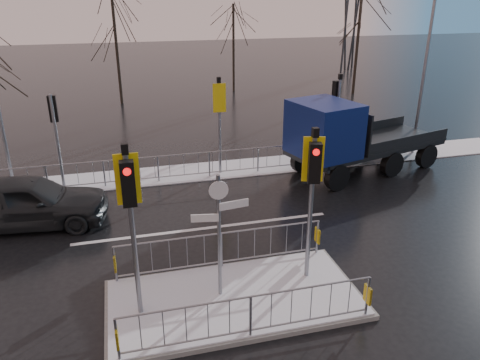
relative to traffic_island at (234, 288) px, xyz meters
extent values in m
plane|color=black|center=(0.01, -0.01, -0.39)|extent=(120.00, 120.00, 0.00)
cube|color=silver|center=(0.01, 8.59, -0.37)|extent=(30.00, 2.00, 0.04)
cube|color=silver|center=(0.01, 3.79, -0.39)|extent=(8.00, 0.15, 0.01)
cube|color=slate|center=(0.01, -0.01, -0.33)|extent=(6.00, 3.00, 0.12)
cube|color=silver|center=(0.01, -0.01, -0.26)|extent=(5.85, 2.85, 0.03)
cube|color=gold|center=(-2.69, -1.39, 0.28)|extent=(0.05, 0.28, 0.42)
cube|color=gold|center=(2.71, -1.39, 0.28)|extent=(0.05, 0.28, 0.42)
cube|color=gold|center=(-2.69, 1.37, 0.28)|extent=(0.05, 0.28, 0.42)
cube|color=gold|center=(2.71, 1.37, 0.28)|extent=(0.05, 0.28, 0.42)
cylinder|color=gray|center=(-2.19, -0.01, 1.63)|extent=(0.11, 0.11, 3.80)
cube|color=black|center=(-2.19, -0.19, 2.98)|extent=(0.28, 0.22, 0.95)
cylinder|color=red|center=(-2.19, -0.30, 3.28)|extent=(0.16, 0.04, 0.16)
cube|color=yellow|center=(-2.19, 0.06, 2.98)|extent=(0.50, 0.03, 1.10)
cube|color=black|center=(-2.19, -0.01, 3.65)|extent=(0.14, 0.14, 0.22)
cylinder|color=gray|center=(2.01, 0.39, 1.58)|extent=(0.11, 0.11, 3.70)
cube|color=black|center=(1.96, 0.22, 2.88)|extent=(0.33, 0.28, 0.95)
cylinder|color=red|center=(1.94, 0.11, 3.18)|extent=(0.16, 0.08, 0.16)
cube|color=yellow|center=(2.03, 0.46, 2.88)|extent=(0.49, 0.16, 1.10)
cube|color=black|center=(2.01, 0.39, 3.55)|extent=(0.14, 0.14, 0.22)
cylinder|color=gray|center=(-0.29, 0.19, 1.28)|extent=(0.09, 0.09, 3.10)
cube|color=silver|center=(0.06, 0.19, 2.08)|extent=(0.70, 0.14, 0.18)
cube|color=silver|center=(-0.61, 0.19, 1.83)|extent=(0.62, 0.15, 0.18)
cylinder|color=silver|center=(-0.29, 0.16, 2.48)|extent=(0.44, 0.03, 0.44)
cylinder|color=gray|center=(-4.49, 8.29, 1.40)|extent=(0.11, 0.11, 3.50)
cube|color=black|center=(-4.49, 8.47, 2.60)|extent=(0.28, 0.22, 0.95)
cylinder|color=red|center=(-4.49, 8.58, 2.90)|extent=(0.16, 0.04, 0.16)
cylinder|color=gray|center=(1.51, 8.29, 1.45)|extent=(0.11, 0.11, 3.60)
cube|color=black|center=(1.51, 8.47, 2.70)|extent=(0.28, 0.22, 0.95)
cylinder|color=red|center=(1.51, 8.58, 3.00)|extent=(0.16, 0.04, 0.16)
cube|color=yellow|center=(1.51, 8.22, 2.70)|extent=(0.50, 0.03, 1.10)
cube|color=black|center=(1.51, 8.29, 3.37)|extent=(0.14, 0.14, 0.22)
cylinder|color=gray|center=(6.51, 8.29, 1.40)|extent=(0.11, 0.11, 3.50)
cube|color=black|center=(6.46, 8.46, 2.60)|extent=(0.33, 0.28, 0.95)
cylinder|color=red|center=(6.44, 8.57, 2.90)|extent=(0.16, 0.08, 0.16)
cube|color=black|center=(6.51, 8.29, 3.27)|extent=(0.14, 0.14, 0.22)
imported|color=black|center=(-5.24, 5.42, 0.43)|extent=(5.00, 2.49, 1.64)
cylinder|color=black|center=(5.30, 5.51, 0.11)|extent=(1.05, 0.55, 1.01)
cylinder|color=black|center=(4.75, 7.55, 0.11)|extent=(1.05, 0.55, 1.01)
cylinder|color=black|center=(8.02, 6.24, 0.11)|extent=(1.05, 0.55, 1.01)
cylinder|color=black|center=(7.47, 8.28, 0.11)|extent=(1.05, 0.55, 1.01)
cylinder|color=black|center=(9.96, 6.77, 0.11)|extent=(1.05, 0.55, 1.01)
cylinder|color=black|center=(9.41, 8.81, 0.11)|extent=(1.05, 0.55, 1.01)
cube|color=black|center=(7.36, 7.16, 0.59)|extent=(7.01, 3.96, 0.16)
cube|color=navy|center=(5.12, 6.56, 1.68)|extent=(2.57, 2.85, 2.01)
cube|color=black|center=(6.07, 6.81, 2.08)|extent=(0.56, 1.95, 1.11)
cube|color=#2D3033|center=(4.54, 6.40, 0.56)|extent=(0.72, 2.26, 0.35)
cube|color=black|center=(8.42, 7.45, 0.73)|extent=(4.90, 3.48, 0.12)
cube|color=black|center=(6.34, 6.88, 1.54)|extent=(0.71, 2.35, 1.51)
cylinder|color=black|center=(-1.99, 21.99, 3.06)|extent=(0.19, 0.19, 6.90)
cylinder|color=black|center=(6.01, 23.99, 2.60)|extent=(0.16, 0.16, 5.98)
cylinder|color=black|center=(14.01, 20.99, 3.29)|extent=(0.20, 0.20, 7.36)
cylinder|color=gray|center=(10.51, 8.49, 3.61)|extent=(0.14, 0.14, 8.00)
camera|label=1|loc=(-2.22, -8.98, 6.56)|focal=35.00mm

